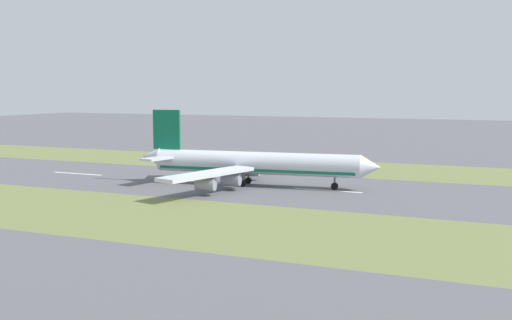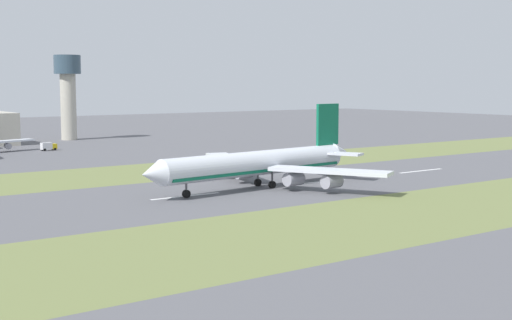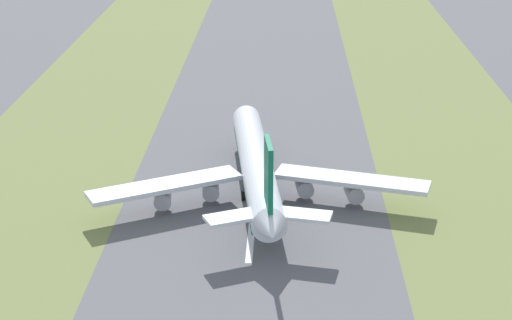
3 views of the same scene
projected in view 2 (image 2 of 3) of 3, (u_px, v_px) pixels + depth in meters
The scene contains 9 objects.
ground_plane at pixel (275, 187), 177.52m from camera, with size 800.00×800.00×0.00m, color #56565B.
grass_median_west at pixel (413, 213), 141.40m from camera, with size 40.00×600.00×0.01m, color olive.
grass_median_east at pixel (183, 169), 213.64m from camera, with size 40.00×600.00×0.01m, color olive.
centreline_dash_near at pixel (421, 171), 209.39m from camera, with size 1.20×18.00×0.01m, color silver.
centreline_dash_mid at pixel (318, 182), 185.92m from camera, with size 1.20×18.00×0.01m, color silver.
centreline_dash_far at pixel (186, 196), 162.45m from camera, with size 1.20×18.00×0.01m, color silver.
airplane_main_jet at pixel (262, 163), 175.02m from camera, with size 63.73×67.19×20.20m.
control_tower at pixel (68, 88), 322.00m from camera, with size 12.00×12.00×38.32m.
service_truck at pixel (48, 146), 272.39m from camera, with size 3.07×6.19×3.10m.
Camera 2 is at (-139.13, 107.55, 25.59)m, focal length 50.00 mm.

